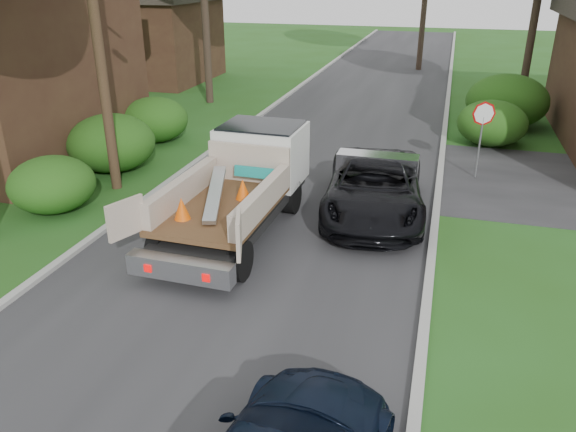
% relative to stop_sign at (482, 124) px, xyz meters
% --- Properties ---
extents(ground, '(120.00, 120.00, 0.00)m').
position_rel_stop_sign_xyz_m(ground, '(-5.20, -9.00, -1.78)').
color(ground, '#244F16').
rests_on(ground, ground).
extents(road, '(8.00, 90.00, 0.02)m').
position_rel_stop_sign_xyz_m(road, '(-5.20, 1.00, -1.77)').
color(road, '#28282B').
rests_on(road, ground).
extents(curb_left, '(0.20, 90.00, 0.12)m').
position_rel_stop_sign_xyz_m(curb_left, '(-9.30, 1.00, -1.72)').
color(curb_left, '#9E9E99').
rests_on(curb_left, ground).
extents(curb_right, '(0.20, 90.00, 0.12)m').
position_rel_stop_sign_xyz_m(curb_right, '(-1.10, 1.00, -1.72)').
color(curb_right, '#9E9E99').
rests_on(curb_right, ground).
extents(stop_sign, '(0.71, 0.32, 2.48)m').
position_rel_stop_sign_xyz_m(stop_sign, '(0.00, 0.00, 0.00)').
color(stop_sign, slate).
rests_on(stop_sign, ground).
extents(utility_pole, '(2.42, 1.25, 10.00)m').
position_rel_stop_sign_xyz_m(utility_pole, '(-10.68, -4.02, 3.40)').
color(utility_pole, '#382619').
rests_on(utility_pole, ground).
extents(house_left_far, '(7.56, 7.56, 6.00)m').
position_rel_stop_sign_xyz_m(house_left_far, '(-18.70, 13.00, 1.27)').
color(house_left_far, '#3C2218').
rests_on(house_left_far, ground).
extents(hedge_left_a, '(2.34, 2.34, 1.53)m').
position_rel_stop_sign_xyz_m(hedge_left_a, '(-11.40, -6.00, -1.01)').
color(hedge_left_a, '#1B4910').
rests_on(hedge_left_a, ground).
extents(hedge_left_b, '(2.86, 2.86, 1.87)m').
position_rel_stop_sign_xyz_m(hedge_left_b, '(-11.70, -2.50, -0.84)').
color(hedge_left_b, '#1B4910').
rests_on(hedge_left_b, ground).
extents(hedge_left_c, '(2.60, 2.60, 1.70)m').
position_rel_stop_sign_xyz_m(hedge_left_c, '(-12.00, 1.00, -0.93)').
color(hedge_left_c, '#1B4910').
rests_on(hedge_left_c, ground).
extents(hedge_right_a, '(2.60, 2.60, 1.70)m').
position_rel_stop_sign_xyz_m(hedge_right_a, '(0.60, 4.00, -0.93)').
color(hedge_right_a, '#1B4910').
rests_on(hedge_right_a, ground).
extents(hedge_right_b, '(3.38, 3.38, 2.21)m').
position_rel_stop_sign_xyz_m(hedge_right_b, '(1.30, 7.00, -0.67)').
color(hedge_right_b, '#1B4910').
rests_on(hedge_right_b, ground).
extents(flatbed_truck, '(2.92, 6.28, 2.36)m').
position_rel_stop_sign_xyz_m(flatbed_truck, '(-5.96, -5.19, -0.50)').
color(flatbed_truck, black).
rests_on(flatbed_truck, ground).
extents(black_pickup, '(3.15, 5.83, 1.55)m').
position_rel_stop_sign_xyz_m(black_pickup, '(-2.80, -3.80, -1.00)').
color(black_pickup, black).
rests_on(black_pickup, ground).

